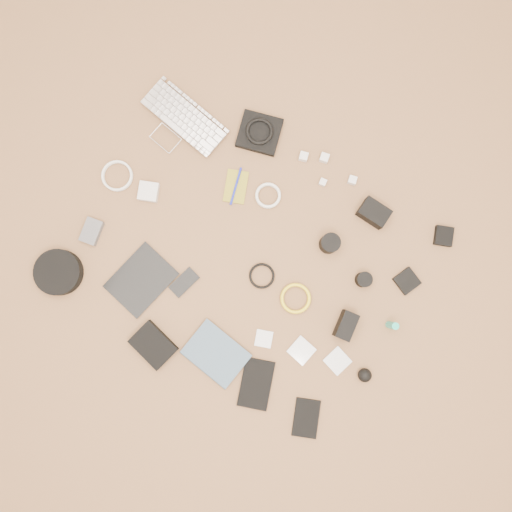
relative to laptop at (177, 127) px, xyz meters
The scene contains 34 objects.
room_shell 1.37m from the laptop, 32.76° to the right, with size 4.04×4.04×2.58m.
laptop is the anchor object (origin of this frame).
headphone_pouch 0.33m from the laptop, 25.90° to the left, with size 0.16×0.15×0.03m, color black.
headphones 0.33m from the laptop, 25.90° to the left, with size 0.11×0.11×0.01m, color black.
charger_a 0.51m from the laptop, 16.74° to the left, with size 0.03×0.03×0.03m, color silver.
charger_b 0.59m from the laptop, 18.06° to the left, with size 0.03×0.03×0.03m, color silver.
charger_c 0.72m from the laptop, 12.99° to the left, with size 0.03×0.03×0.03m, color silver.
charger_d 0.61m from the laptop, ahead, with size 0.03×0.03×0.02m, color silver.
dslr_camera 0.84m from the laptop, ahead, with size 0.11×0.08×0.06m, color black.
lens_pouch 1.12m from the laptop, ahead, with size 0.07×0.08×0.03m, color black.
notebook_olive 0.33m from the laptop, 15.04° to the right, with size 0.08×0.13×0.01m, color olive.
pen_blue 0.33m from the laptop, 15.04° to the right, with size 0.01×0.01×0.15m, color #151EB2.
cable_white_a 0.45m from the laptop, ahead, with size 0.10×0.10×0.01m, color white.
lens_a 0.75m from the laptop, ahead, with size 0.07×0.07×0.08m, color black.
lens_b 0.94m from the laptop, ahead, with size 0.06×0.06×0.05m, color black.
card_reader 1.08m from the laptop, ahead, with size 0.08×0.08×0.02m, color black.
power_brick 0.28m from the laptop, 81.97° to the right, with size 0.07×0.07×0.03m, color silver.
cable_white_b 0.30m from the laptop, 109.69° to the right, with size 0.12×0.12×0.01m, color white.
cable_black 0.67m from the laptop, 30.06° to the right, with size 0.10×0.10×0.01m, color black.
cable_yellow 0.82m from the laptop, 25.22° to the right, with size 0.12×0.12×0.01m, color yellow.
flash 1.01m from the laptop, 19.76° to the right, with size 0.06×0.11×0.08m, color black.
lens_cleaner 1.13m from the laptop, 13.03° to the right, with size 0.03×0.03×0.09m, color #1BB59F.
battery_charger 0.52m from the laptop, 97.86° to the right, with size 0.06×0.10×0.03m, color #515256.
tablet 0.61m from the laptop, 72.03° to the right, with size 0.18×0.24×0.01m, color black.
phone 0.61m from the laptop, 56.53° to the right, with size 0.06×0.11×0.01m, color black.
filter_case_left 0.89m from the laptop, 37.31° to the right, with size 0.06×0.06×0.01m, color silver.
filter_case_mid 1.00m from the laptop, 30.64° to the right, with size 0.08×0.08×0.01m, color silver.
filter_case_right 1.10m from the laptop, 25.43° to the right, with size 0.08×0.08×0.01m, color silver.
air_blower 1.20m from the laptop, 22.90° to the right, with size 0.05×0.05×0.05m, color black.
headphone_case 0.72m from the laptop, 97.53° to the right, with size 0.18×0.18×0.05m, color black.
drive_case 0.85m from the laptop, 64.97° to the right, with size 0.16×0.11×0.04m, color black.
paperback 0.95m from the laptop, 53.29° to the right, with size 0.17×0.22×0.02m, color #40576C.
notebook_black_a 1.04m from the laptop, 42.37° to the right, with size 0.11×0.18×0.01m, color black.
notebook_black_b 1.23m from the laptop, 35.73° to the right, with size 0.09×0.14×0.01m, color black.
Camera 1 is at (0.11, -0.10, 1.92)m, focal length 35.00 mm.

